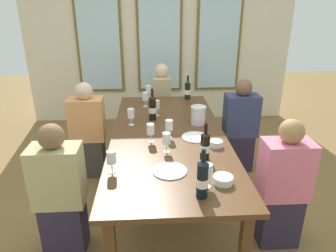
{
  "coord_description": "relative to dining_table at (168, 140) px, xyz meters",
  "views": [
    {
      "loc": [
        -0.16,
        -2.68,
        1.92
      ],
      "look_at": [
        0.0,
        0.08,
        0.79
      ],
      "focal_mm": 32.95,
      "sensor_mm": 36.0,
      "label": 1
    }
  ],
  "objects": [
    {
      "name": "wine_glass_8",
      "position": [
        0.21,
        -0.91,
        0.18
      ],
      "size": [
        0.07,
        0.07,
        0.17
      ],
      "color": "white",
      "rests_on": "dining_table"
    },
    {
      "name": "wine_bottle_1",
      "position": [
        0.26,
        -0.51,
        0.18
      ],
      "size": [
        0.08,
        0.08,
        0.3
      ],
      "color": "black",
      "rests_on": "dining_table"
    },
    {
      "name": "wine_glass_0",
      "position": [
        -0.46,
        -0.68,
        0.18
      ],
      "size": [
        0.07,
        0.07,
        0.17
      ],
      "color": "white",
      "rests_on": "dining_table"
    },
    {
      "name": "wine_glass_1",
      "position": [
        -0.23,
        0.83,
        0.18
      ],
      "size": [
        0.07,
        0.07,
        0.17
      ],
      "color": "white",
      "rests_on": "dining_table"
    },
    {
      "name": "white_plate_0",
      "position": [
        0.24,
        -0.1,
        0.07
      ],
      "size": [
        0.26,
        0.26,
        0.01
      ],
      "primitive_type": "cylinder",
      "color": "white",
      "rests_on": "dining_table"
    },
    {
      "name": "seated_person_1",
      "position": [
        0.88,
        0.6,
        -0.15
      ],
      "size": [
        0.38,
        0.24,
        1.11
      ],
      "color": "#2B2236",
      "rests_on": "ground"
    },
    {
      "name": "seated_person_4",
      "position": [
        0.0,
        1.57,
        -0.15
      ],
      "size": [
        0.24,
        0.38,
        1.11
      ],
      "color": "#282644",
      "rests_on": "ground"
    },
    {
      "name": "back_wall_with_windows",
      "position": [
        0.0,
        2.41,
        0.77
      ],
      "size": [
        4.27,
        0.1,
        2.9
      ],
      "color": "beige",
      "rests_on": "ground"
    },
    {
      "name": "seated_person_0",
      "position": [
        -0.88,
        0.57,
        -0.15
      ],
      "size": [
        0.38,
        0.24,
        1.11
      ],
      "color": "#3A3834",
      "rests_on": "ground"
    },
    {
      "name": "wine_bottle_3",
      "position": [
        0.15,
        -1.02,
        0.2
      ],
      "size": [
        0.08,
        0.08,
        0.34
      ],
      "color": "black",
      "rests_on": "dining_table"
    },
    {
      "name": "wine_glass_5",
      "position": [
        -0.36,
        0.25,
        0.18
      ],
      "size": [
        0.07,
        0.07,
        0.17
      ],
      "color": "white",
      "rests_on": "dining_table"
    },
    {
      "name": "seated_person_3",
      "position": [
        0.88,
        -0.64,
        -0.15
      ],
      "size": [
        0.38,
        0.24,
        1.11
      ],
      "color": "#2A2337",
      "rests_on": "ground"
    },
    {
      "name": "white_plate_1",
      "position": [
        -0.03,
        -0.69,
        0.07
      ],
      "size": [
        0.26,
        0.26,
        0.01
      ],
      "primitive_type": "cylinder",
      "color": "white",
      "rests_on": "dining_table"
    },
    {
      "name": "metal_pitcher",
      "position": [
        0.32,
        0.24,
        0.16
      ],
      "size": [
        0.16,
        0.16,
        0.19
      ],
      "color": "silver",
      "rests_on": "dining_table"
    },
    {
      "name": "wine_glass_3",
      "position": [
        -0.1,
        0.51,
        0.18
      ],
      "size": [
        0.07,
        0.07,
        0.17
      ],
      "color": "white",
      "rests_on": "dining_table"
    },
    {
      "name": "seated_person_2",
      "position": [
        -0.88,
        -0.63,
        -0.15
      ],
      "size": [
        0.38,
        0.24,
        1.11
      ],
      "color": "#2C233A",
      "rests_on": "ground"
    },
    {
      "name": "wine_bottle_2",
      "position": [
        -0.15,
        0.39,
        0.19
      ],
      "size": [
        0.08,
        0.08,
        0.34
      ],
      "color": "black",
      "rests_on": "dining_table"
    },
    {
      "name": "wine_glass_2",
      "position": [
        -0.04,
        -0.38,
        0.18
      ],
      "size": [
        0.07,
        0.07,
        0.17
      ],
      "color": "white",
      "rests_on": "dining_table"
    },
    {
      "name": "tasting_bowl_1",
      "position": [
        0.4,
        -0.3,
        0.09
      ],
      "size": [
        0.11,
        0.11,
        0.05
      ],
      "primitive_type": "cylinder",
      "color": "white",
      "rests_on": "dining_table"
    },
    {
      "name": "wine_glass_4",
      "position": [
        0.0,
        -0.09,
        0.18
      ],
      "size": [
        0.07,
        0.07,
        0.17
      ],
      "color": "white",
      "rests_on": "dining_table"
    },
    {
      "name": "tasting_bowl_0",
      "position": [
        0.33,
        -0.87,
        0.09
      ],
      "size": [
        0.14,
        0.14,
        0.05
      ],
      "primitive_type": "cylinder",
      "color": "white",
      "rests_on": "dining_table"
    },
    {
      "name": "wine_glass_6",
      "position": [
        -0.19,
        1.15,
        0.18
      ],
      "size": [
        0.07,
        0.07,
        0.17
      ],
      "color": "white",
      "rests_on": "dining_table"
    },
    {
      "name": "wine_bottle_0",
      "position": [
        0.31,
        1.11,
        0.18
      ],
      "size": [
        0.08,
        0.08,
        0.31
      ],
      "color": "black",
      "rests_on": "dining_table"
    },
    {
      "name": "dining_table",
      "position": [
        0.0,
        0.0,
        0.0
      ],
      "size": [
        1.07,
        2.45,
        0.74
      ],
      "color": "#50311A",
      "rests_on": "ground"
    },
    {
      "name": "wine_glass_7",
      "position": [
        -0.17,
        -0.17,
        0.18
      ],
      "size": [
        0.07,
        0.07,
        0.17
      ],
      "color": "white",
      "rests_on": "dining_table"
    },
    {
      "name": "ground_plane",
      "position": [
        0.0,
        0.0,
        -0.68
      ],
      "size": [
        12.0,
        12.0,
        0.0
      ],
      "primitive_type": "plane",
      "color": "brown"
    }
  ]
}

